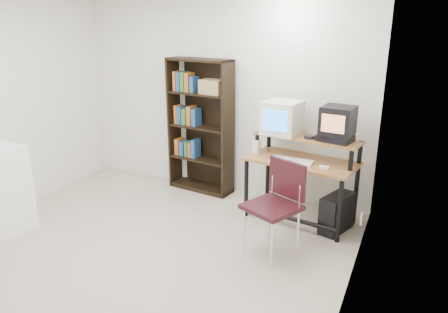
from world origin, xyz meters
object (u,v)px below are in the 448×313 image
at_px(computer_desk, 302,163).
at_px(crt_monitor, 282,117).
at_px(bookshelf, 201,125).
at_px(pc_tower, 337,213).
at_px(crt_tv, 338,121).
at_px(school_chair, 278,198).

relative_size(computer_desk, crt_monitor, 2.83).
bearing_deg(bookshelf, computer_desk, -6.59).
xyz_separation_m(computer_desk, bookshelf, (-1.48, 0.37, 0.22)).
height_order(pc_tower, bookshelf, bookshelf).
height_order(crt_tv, pc_tower, crt_tv).
xyz_separation_m(crt_monitor, pc_tower, (0.75, -0.27, -0.95)).
bearing_deg(pc_tower, computer_desk, -175.31).
distance_m(crt_monitor, school_chair, 1.16).
bearing_deg(computer_desk, crt_tv, 19.08).
distance_m(computer_desk, crt_monitor, 0.58).
xyz_separation_m(crt_monitor, school_chair, (0.27, -0.96, -0.58)).
distance_m(crt_tv, bookshelf, 1.87).
bearing_deg(computer_desk, bookshelf, 175.60).
relative_size(crt_monitor, bookshelf, 0.26).
relative_size(computer_desk, crt_tv, 3.49).
relative_size(computer_desk, school_chair, 1.38).
distance_m(computer_desk, crt_tv, 0.63).
height_order(crt_monitor, bookshelf, bookshelf).
xyz_separation_m(computer_desk, school_chair, (-0.03, -0.81, -0.11)).
height_order(computer_desk, crt_monitor, crt_monitor).
height_order(crt_monitor, pc_tower, crt_monitor).
relative_size(school_chair, bookshelf, 0.53).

